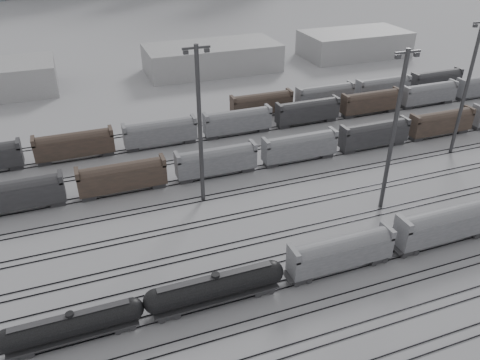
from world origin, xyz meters
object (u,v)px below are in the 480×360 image
object	(u,v)px
light_mast_c	(394,130)
tank_car_b	(216,287)
tank_car_a	(72,325)
hopper_car_b	(447,223)
hopper_car_a	(341,251)

from	to	relation	value
light_mast_c	tank_car_b	bearing A→B (deg)	-160.58
tank_car_a	tank_car_b	bearing A→B (deg)	-0.00
tank_car_a	hopper_car_b	size ratio (longest dim) A/B	0.99
tank_car_a	light_mast_c	xyz separation A→B (m)	(49.39, 11.41, 11.62)
tank_car_b	light_mast_c	distance (m)	36.16
hopper_car_b	hopper_car_a	bearing A→B (deg)	180.00
tank_car_a	hopper_car_a	distance (m)	34.65
hopper_car_a	light_mast_c	xyz separation A→B (m)	(14.75, 11.41, 10.64)
hopper_car_b	light_mast_c	distance (m)	15.64
tank_car_b	hopper_car_a	world-z (taller)	hopper_car_a
hopper_car_b	light_mast_c	world-z (taller)	light_mast_c
light_mast_c	hopper_car_a	bearing A→B (deg)	-142.27
tank_car_a	hopper_car_a	xyz separation A→B (m)	(34.63, 0.00, 0.99)
tank_car_b	hopper_car_b	xyz separation A→B (m)	(35.14, 0.00, 1.04)
hopper_car_b	tank_car_a	bearing A→B (deg)	180.00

